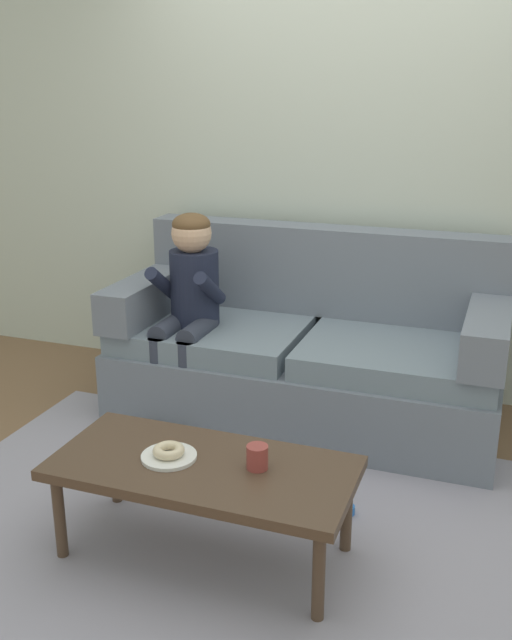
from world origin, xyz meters
name	(u,v)px	position (x,y,z in m)	size (l,w,h in m)	color
ground	(273,495)	(0.00, 0.00, 0.00)	(10.00, 10.00, 0.00)	brown
wall_back	(356,147)	(0.00, 1.40, 1.40)	(8.00, 0.10, 2.80)	beige
area_rug	(254,525)	(0.00, -0.25, 0.01)	(2.90, 1.82, 0.01)	#9993A3
couch	(308,354)	(-0.09, 0.85, 0.35)	(2.01, 0.90, 0.99)	slate
coffee_table	(203,473)	(-0.11, -0.49, 0.36)	(1.13, 0.53, 0.40)	#4C3828
person_child	(188,297)	(-0.69, 0.64, 0.67)	(0.34, 0.58, 1.10)	#1E2338
plate	(169,456)	(-0.25, -0.50, 0.40)	(0.21, 0.21, 0.01)	white
donut	(169,450)	(-0.25, -0.50, 0.43)	(0.12, 0.12, 0.04)	beige
mug	(257,457)	(0.09, -0.45, 0.44)	(0.08, 0.08, 0.09)	#993D38
toy_controller	(328,507)	(0.26, -0.05, 0.03)	(0.23, 0.09, 0.05)	blue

